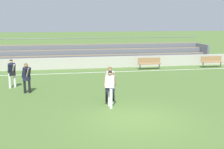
{
  "coord_description": "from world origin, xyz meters",
  "views": [
    {
      "loc": [
        -2.96,
        -10.87,
        3.9
      ],
      "look_at": [
        -0.14,
        4.39,
        0.99
      ],
      "focal_mm": 47.72,
      "sensor_mm": 36.0,
      "label": 1
    }
  ],
  "objects": [
    {
      "name": "player_white_pressing_high",
      "position": [
        -0.55,
        2.73,
        1.01
      ],
      "size": [
        0.5,
        0.7,
        1.69
      ],
      "color": "black",
      "rests_on": "ground"
    },
    {
      "name": "bench_near_wall_gap",
      "position": [
        4.09,
        11.2,
        0.55
      ],
      "size": [
        1.8,
        0.4,
        0.9
      ],
      "color": "#99754C",
      "rests_on": "ground"
    },
    {
      "name": "field_line_sideline",
      "position": [
        0.0,
        10.59,
        0.0
      ],
      "size": [
        44.0,
        0.12,
        0.01
      ],
      "primitive_type": "cube",
      "color": "white",
      "rests_on": "ground"
    },
    {
      "name": "player_dark_trailing_run",
      "position": [
        -4.61,
        5.12,
        0.95
      ],
      "size": [
        0.52,
        0.59,
        1.61
      ],
      "color": "black",
      "rests_on": "ground"
    },
    {
      "name": "bench_centre_sideline",
      "position": [
        9.36,
        11.2,
        0.55
      ],
      "size": [
        1.8,
        0.4,
        0.9
      ],
      "color": "#99754C",
      "rests_on": "ground"
    },
    {
      "name": "sideline_wall",
      "position": [
        0.0,
        12.52,
        0.45
      ],
      "size": [
        48.0,
        0.16,
        0.9
      ],
      "primitive_type": "cube",
      "color": "#BCB7AD",
      "rests_on": "ground"
    },
    {
      "name": "bleacher_stand",
      "position": [
        -2.21,
        14.83,
        0.92
      ],
      "size": [
        25.17,
        2.79,
        2.19
      ],
      "color": "#897051",
      "rests_on": "ground"
    },
    {
      "name": "ground_plane",
      "position": [
        0.0,
        0.0,
        0.0
      ],
      "size": [
        160.0,
        160.0,
        0.0
      ],
      "primitive_type": "plane",
      "color": "#4C6B30"
    },
    {
      "name": "player_white_on_ball",
      "position": [
        -0.71,
        1.77,
        0.99
      ],
      "size": [
        0.62,
        0.49,
        1.67
      ],
      "color": "white",
      "rests_on": "ground"
    },
    {
      "name": "player_dark_dropping_back",
      "position": [
        -5.55,
        6.55,
        0.97
      ],
      "size": [
        0.5,
        0.7,
        1.64
      ],
      "color": "white",
      "rests_on": "ground"
    },
    {
      "name": "soccer_ball",
      "position": [
        -0.61,
        2.06,
        0.11
      ],
      "size": [
        0.22,
        0.22,
        0.22
      ],
      "primitive_type": "sphere",
      "color": "white",
      "rests_on": "ground"
    }
  ]
}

